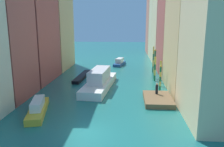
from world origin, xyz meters
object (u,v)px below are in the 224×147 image
waterfront_dock (158,99)px  mooring_pole_2 (155,69)px  person_on_dock (157,89)px  mooring_pole_4 (153,59)px  vaporetto_white (100,81)px  motorboat_1 (38,108)px  gondola_black (82,76)px  mooring_pole_3 (155,64)px  mooring_pole_1 (160,73)px  motorboat_0 (120,62)px  mooring_pole_0 (160,78)px

waterfront_dock → mooring_pole_2: 10.88m
person_on_dock → mooring_pole_4: bearing=86.1°
mooring_pole_4 → vaporetto_white: size_ratio=0.41×
mooring_pole_2 → motorboat_1: bearing=-132.5°
mooring_pole_2 → vaporetto_white: 10.21m
gondola_black → motorboat_1: (-1.51, -16.82, 0.33)m
waterfront_dock → mooring_pole_3: mooring_pole_3 is taller
mooring_pole_1 → mooring_pole_3: size_ratio=0.77×
motorboat_0 → motorboat_1: (-7.71, -30.09, -0.05)m
mooring_pole_4 → person_on_dock: bearing=-93.9°
mooring_pole_0 → mooring_pole_2: 5.88m
mooring_pole_1 → mooring_pole_2: (-0.47, 3.37, 0.03)m
waterfront_dock → person_on_dock: bearing=91.2°
person_on_dock → waterfront_dock: bearing=-88.8°
mooring_pole_3 → waterfront_dock: bearing=-93.8°
person_on_dock → motorboat_0: size_ratio=0.25×
mooring_pole_0 → vaporetto_white: (-8.99, 0.87, -0.85)m
mooring_pole_2 → mooring_pole_0: bearing=-88.5°
waterfront_dock → mooring_pole_0: bearing=79.9°
person_on_dock → mooring_pole_1: bearing=78.7°
mooring_pole_2 → mooring_pole_3: bearing=86.0°
mooring_pole_1 → mooring_pole_3: 5.09m
gondola_black → motorboat_1: bearing=-95.1°
mooring_pole_1 → mooring_pole_3: mooring_pole_3 is taller
person_on_dock → motorboat_1: size_ratio=0.21×
motorboat_0 → motorboat_1: bearing=-104.4°
mooring_pole_1 → gondola_black: bearing=160.9°
waterfront_dock → gondola_black: waterfront_dock is taller
mooring_pole_3 → vaporetto_white: 11.28m
vaporetto_white → gondola_black: 7.42m
mooring_pole_2 → vaporetto_white: bearing=-150.5°
mooring_pole_4 → motorboat_0: mooring_pole_4 is taller
motorboat_0 → gondola_black: bearing=-115.0°
mooring_pole_0 → motorboat_1: size_ratio=0.53×
vaporetto_white → motorboat_0: 19.63m
mooring_pole_2 → person_on_dock: bearing=-94.5°
vaporetto_white → motorboat_1: vaporetto_white is taller
mooring_pole_1 → vaporetto_white: size_ratio=0.31×
person_on_dock → motorboat_0: (-5.86, 23.92, -0.63)m
waterfront_dock → motorboat_0: 25.88m
mooring_pole_4 → mooring_pole_2: bearing=-93.0°
motorboat_1 → mooring_pole_0: bearing=33.9°
mooring_pole_0 → mooring_pole_4: 12.62m
person_on_dock → motorboat_0: bearing=103.8°
person_on_dock → motorboat_0: 24.64m
waterfront_dock → mooring_pole_2: (0.71, 10.71, 1.81)m
waterfront_dock → mooring_pole_4: size_ratio=1.08×
gondola_black → motorboat_0: size_ratio=1.59×
person_on_dock → mooring_pole_0: mooring_pole_0 is taller
vaporetto_white → motorboat_1: size_ratio=1.81×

